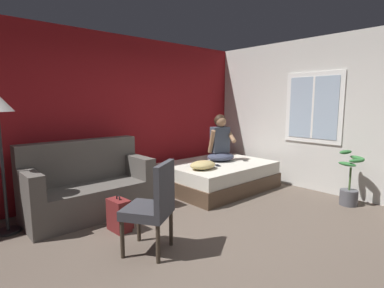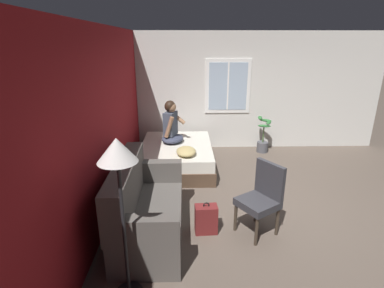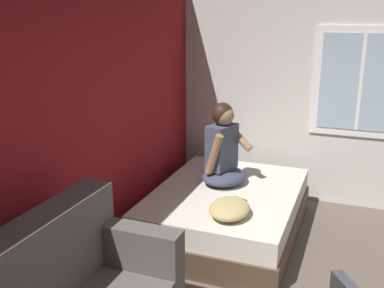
{
  "view_description": "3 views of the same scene",
  "coord_description": "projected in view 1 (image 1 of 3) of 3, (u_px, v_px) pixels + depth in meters",
  "views": [
    {
      "loc": [
        -2.22,
        -2.13,
        1.6
      ],
      "look_at": [
        0.7,
        1.13,
        0.97
      ],
      "focal_mm": 28.0,
      "sensor_mm": 36.0,
      "label": 1
    },
    {
      "loc": [
        -4.01,
        1.4,
        2.48
      ],
      "look_at": [
        0.43,
        1.29,
        0.95
      ],
      "focal_mm": 28.0,
      "sensor_mm": 36.0,
      "label": 2
    },
    {
      "loc": [
        -2.41,
        0.37,
        2.26
      ],
      "look_at": [
        1.08,
        1.71,
        1.15
      ],
      "focal_mm": 42.0,
      "sensor_mm": 36.0,
      "label": 3
    }
  ],
  "objects": [
    {
      "name": "bed",
      "position": [
        218.0,
        176.0,
        5.54
      ],
      "size": [
        1.94,
        1.45,
        0.48
      ],
      "color": "#4C3828",
      "rests_on": "ground"
    },
    {
      "name": "couch",
      "position": [
        87.0,
        187.0,
        4.25
      ],
      "size": [
        1.7,
        0.82,
        1.04
      ],
      "color": "#514C47",
      "rests_on": "ground"
    },
    {
      "name": "cell_phone",
      "position": [
        218.0,
        165.0,
        5.23
      ],
      "size": [
        0.12,
        0.16,
        0.01
      ],
      "primitive_type": "cube",
      "rotation": [
        0.0,
        0.0,
        5.88
      ],
      "color": "black",
      "rests_on": "bed"
    },
    {
      "name": "side_chair",
      "position": [
        153.0,
        204.0,
        3.13
      ],
      "size": [
        0.64,
        0.64,
        0.98
      ],
      "color": "#382D23",
      "rests_on": "ground"
    },
    {
      "name": "ground_plane",
      "position": [
        213.0,
        249.0,
        3.26
      ],
      "size": [
        40.0,
        40.0,
        0.0
      ],
      "primitive_type": "plane",
      "color": "brown"
    },
    {
      "name": "backpack",
      "position": [
        120.0,
        215.0,
        3.72
      ],
      "size": [
        0.25,
        0.31,
        0.46
      ],
      "color": "maroon",
      "rests_on": "ground"
    },
    {
      "name": "potted_plant",
      "position": [
        350.0,
        186.0,
        4.61
      ],
      "size": [
        0.39,
        0.37,
        0.85
      ],
      "color": "#4C4C51",
      "rests_on": "ground"
    },
    {
      "name": "person_seated",
      "position": [
        220.0,
        142.0,
        5.64
      ],
      "size": [
        0.63,
        0.58,
        0.88
      ],
      "color": "#383D51",
      "rests_on": "bed"
    },
    {
      "name": "wall_side_with_window",
      "position": [
        338.0,
        116.0,
        5.07
      ],
      "size": [
        0.19,
        6.42,
        2.7
      ],
      "color": "silver",
      "rests_on": "ground"
    },
    {
      "name": "wall_back_accent",
      "position": [
        102.0,
        116.0,
        4.98
      ],
      "size": [
        10.87,
        0.16,
        2.7
      ],
      "primitive_type": "cube",
      "color": "maroon",
      "rests_on": "ground"
    },
    {
      "name": "throw_pillow",
      "position": [
        203.0,
        165.0,
        4.97
      ],
      "size": [
        0.5,
        0.39,
        0.14
      ],
      "primitive_type": "ellipsoid",
      "rotation": [
        0.0,
        0.0,
        0.06
      ],
      "color": "tan",
      "rests_on": "bed"
    }
  ]
}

